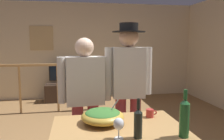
% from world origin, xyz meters
% --- Properties ---
extents(back_wall, '(6.20, 0.10, 2.50)m').
position_xyz_m(back_wall, '(0.00, 3.38, 1.25)').
color(back_wall, beige).
rests_on(back_wall, ground_plane).
extents(framed_picture, '(0.57, 0.03, 0.61)m').
position_xyz_m(framed_picture, '(-0.99, 3.32, 1.59)').
color(framed_picture, tan).
extents(stair_railing, '(3.18, 0.10, 1.09)m').
position_xyz_m(stair_railing, '(-0.78, 2.18, 0.69)').
color(stair_railing, '#B2844C').
rests_on(stair_railing, ground_plane).
extents(tv_console, '(0.90, 0.40, 0.43)m').
position_xyz_m(tv_console, '(-0.46, 3.03, 0.22)').
color(tv_console, '#38281E').
rests_on(tv_console, ground_plane).
extents(flat_screen_tv, '(0.68, 0.12, 0.49)m').
position_xyz_m(flat_screen_tv, '(-0.46, 3.00, 0.72)').
color(flat_screen_tv, black).
rests_on(flat_screen_tv, tv_console).
extents(serving_table, '(1.16, 0.81, 0.74)m').
position_xyz_m(serving_table, '(0.19, -0.78, 0.66)').
color(serving_table, '#B2844C').
rests_on(serving_table, ground_plane).
extents(salad_bowl, '(0.40, 0.40, 0.22)m').
position_xyz_m(salad_bowl, '(0.07, -0.64, 0.81)').
color(salad_bowl, gold).
rests_on(salad_bowl, serving_table).
extents(wine_glass, '(0.09, 0.09, 0.17)m').
position_xyz_m(wine_glass, '(0.15, -1.00, 0.86)').
color(wine_glass, silver).
rests_on(wine_glass, serving_table).
extents(wine_bottle_green, '(0.08, 0.08, 0.38)m').
position_xyz_m(wine_bottle_green, '(0.66, -1.05, 0.90)').
color(wine_bottle_green, '#1E5628').
rests_on(wine_bottle_green, serving_table).
extents(wine_bottle_dark, '(0.07, 0.07, 0.32)m').
position_xyz_m(wine_bottle_dark, '(0.30, -1.01, 0.87)').
color(wine_bottle_dark, black).
rests_on(wine_bottle_dark, serving_table).
extents(mug_red, '(0.11, 0.08, 0.08)m').
position_xyz_m(mug_red, '(0.56, -0.56, 0.78)').
color(mug_red, '#B7332D').
rests_on(mug_red, serving_table).
extents(person_standing_left, '(0.62, 0.25, 1.54)m').
position_xyz_m(person_standing_left, '(-0.06, -0.08, 0.91)').
color(person_standing_left, '#9E3842').
rests_on(person_standing_left, ground_plane).
extents(person_standing_right, '(0.56, 0.38, 1.71)m').
position_xyz_m(person_standing_right, '(0.45, -0.08, 1.02)').
color(person_standing_right, '#9E3842').
rests_on(person_standing_right, ground_plane).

